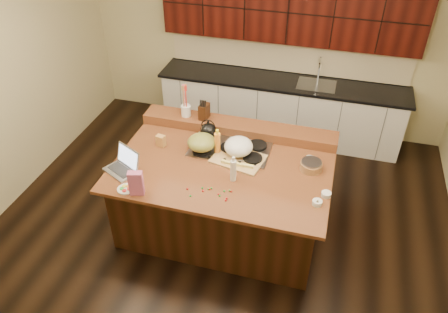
# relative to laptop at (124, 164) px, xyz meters

# --- Properties ---
(room) EXTENTS (5.52, 5.02, 2.72)m
(room) POSITION_rel_laptop_xyz_m (1.02, 0.36, 0.36)
(room) COLOR black
(room) RESTS_ON ground
(island) EXTENTS (2.40, 1.60, 0.92)m
(island) POSITION_rel_laptop_xyz_m (1.02, 0.36, -0.52)
(island) COLOR black
(island) RESTS_ON ground
(back_ledge) EXTENTS (2.40, 0.30, 0.12)m
(back_ledge) POSITION_rel_laptop_xyz_m (1.02, 1.06, -0.01)
(back_ledge) COLOR black
(back_ledge) RESTS_ON island
(cooktop) EXTENTS (0.92, 0.52, 0.05)m
(cooktop) POSITION_rel_laptop_xyz_m (1.02, 0.66, -0.05)
(cooktop) COLOR gray
(cooktop) RESTS_ON island
(back_counter) EXTENTS (3.70, 0.66, 2.40)m
(back_counter) POSITION_rel_laptop_xyz_m (1.32, 2.59, -0.00)
(back_counter) COLOR silver
(back_counter) RESTS_ON ground
(kettle) EXTENTS (0.20, 0.20, 0.18)m
(kettle) POSITION_rel_laptop_xyz_m (0.72, 0.79, 0.07)
(kettle) COLOR black
(kettle) RESTS_ON cooktop
(green_bowl) EXTENTS (0.42, 0.42, 0.18)m
(green_bowl) POSITION_rel_laptop_xyz_m (0.72, 0.53, 0.07)
(green_bowl) COLOR olive
(green_bowl) RESTS_ON cooktop
(laptop) EXTENTS (0.44, 0.41, 0.24)m
(laptop) POSITION_rel_laptop_xyz_m (0.00, 0.00, 0.00)
(laptop) COLOR #B7B7BC
(laptop) RESTS_ON island
(oil_bottle) EXTENTS (0.09, 0.09, 0.27)m
(oil_bottle) POSITION_rel_laptop_xyz_m (0.90, 0.56, 0.07)
(oil_bottle) COLOR orange
(oil_bottle) RESTS_ON island
(vinegar_bottle) EXTENTS (0.08, 0.08, 0.25)m
(vinegar_bottle) POSITION_rel_laptop_xyz_m (1.19, 0.14, 0.06)
(vinegar_bottle) COLOR silver
(vinegar_bottle) RESTS_ON island
(wooden_tray) EXTENTS (0.63, 0.51, 0.23)m
(wooden_tray) POSITION_rel_laptop_xyz_m (1.14, 0.56, 0.04)
(wooden_tray) COLOR tan
(wooden_tray) RESTS_ON island
(ramekin_a) EXTENTS (0.13, 0.13, 0.04)m
(ramekin_a) POSITION_rel_laptop_xyz_m (2.09, 0.00, -0.04)
(ramekin_a) COLOR white
(ramekin_a) RESTS_ON island
(ramekin_b) EXTENTS (0.13, 0.13, 0.04)m
(ramekin_b) POSITION_rel_laptop_xyz_m (2.17, 0.15, -0.04)
(ramekin_b) COLOR white
(ramekin_b) RESTS_ON island
(ramekin_c) EXTENTS (0.13, 0.13, 0.04)m
(ramekin_c) POSITION_rel_laptop_xyz_m (1.93, 0.70, -0.04)
(ramekin_c) COLOR white
(ramekin_c) RESTS_ON island
(strainer_bowl) EXTENTS (0.30, 0.30, 0.09)m
(strainer_bowl) POSITION_rel_laptop_xyz_m (1.96, 0.54, -0.02)
(strainer_bowl) COLOR #996B3F
(strainer_bowl) RESTS_ON island
(kitchen_timer) EXTENTS (0.10, 0.10, 0.07)m
(kitchen_timer) POSITION_rel_laptop_xyz_m (2.09, -0.01, -0.03)
(kitchen_timer) COLOR silver
(kitchen_timer) RESTS_ON island
(pink_bag) EXTENTS (0.16, 0.11, 0.27)m
(pink_bag) POSITION_rel_laptop_xyz_m (0.30, -0.33, 0.07)
(pink_bag) COLOR #C55C89
(pink_bag) RESTS_ON island
(candy_plate) EXTENTS (0.19, 0.19, 0.01)m
(candy_plate) POSITION_rel_laptop_xyz_m (0.16, -0.31, -0.06)
(candy_plate) COLOR white
(candy_plate) RESTS_ON island
(package_box) EXTENTS (0.11, 0.09, 0.14)m
(package_box) POSITION_rel_laptop_xyz_m (0.22, 0.52, 0.00)
(package_box) COLOR #C08844
(package_box) RESTS_ON island
(utensil_crock) EXTENTS (0.13, 0.13, 0.14)m
(utensil_crock) POSITION_rel_laptop_xyz_m (0.34, 1.06, 0.12)
(utensil_crock) COLOR white
(utensil_crock) RESTS_ON back_ledge
(knife_block) EXTENTS (0.11, 0.17, 0.19)m
(knife_block) POSITION_rel_laptop_xyz_m (0.58, 1.06, 0.15)
(knife_block) COLOR black
(knife_block) RESTS_ON back_ledge
(gumdrop_0) EXTENTS (0.02, 0.02, 0.02)m
(gumdrop_0) POSITION_rel_laptop_xyz_m (1.22, -0.05, -0.06)
(gumdrop_0) COLOR red
(gumdrop_0) RESTS_ON island
(gumdrop_1) EXTENTS (0.02, 0.02, 0.02)m
(gumdrop_1) POSITION_rel_laptop_xyz_m (1.13, -0.15, -0.06)
(gumdrop_1) COLOR #198C26
(gumdrop_1) RESTS_ON island
(gumdrop_2) EXTENTS (0.02, 0.02, 0.02)m
(gumdrop_2) POSITION_rel_laptop_xyz_m (0.78, -0.14, -0.06)
(gumdrop_2) COLOR red
(gumdrop_2) RESTS_ON island
(gumdrop_3) EXTENTS (0.02, 0.02, 0.02)m
(gumdrop_3) POSITION_rel_laptop_xyz_m (1.15, -0.07, -0.06)
(gumdrop_3) COLOR #198C26
(gumdrop_3) RESTS_ON island
(gumdrop_4) EXTENTS (0.02, 0.02, 0.02)m
(gumdrop_4) POSITION_rel_laptop_xyz_m (1.00, -0.08, -0.06)
(gumdrop_4) COLOR red
(gumdrop_4) RESTS_ON island
(gumdrop_5) EXTENTS (0.02, 0.02, 0.02)m
(gumdrop_5) POSITION_rel_laptop_xyz_m (0.84, -0.23, -0.06)
(gumdrop_5) COLOR #198C26
(gumdrop_5) RESTS_ON island
(gumdrop_6) EXTENTS (0.02, 0.02, 0.02)m
(gumdrop_6) POSITION_rel_laptop_xyz_m (1.11, -0.13, -0.06)
(gumdrop_6) COLOR red
(gumdrop_6) RESTS_ON island
(gumdrop_7) EXTENTS (0.02, 0.02, 0.02)m
(gumdrop_7) POSITION_rel_laptop_xyz_m (1.21, -0.05, -0.06)
(gumdrop_7) COLOR #198C26
(gumdrop_7) RESTS_ON island
(gumdrop_8) EXTENTS (0.02, 0.02, 0.02)m
(gumdrop_8) POSITION_rel_laptop_xyz_m (1.21, -0.17, -0.06)
(gumdrop_8) COLOR red
(gumdrop_8) RESTS_ON island
(gumdrop_9) EXTENTS (0.02, 0.02, 0.02)m
(gumdrop_9) POSITION_rel_laptop_xyz_m (0.99, -0.08, -0.06)
(gumdrop_9) COLOR #198C26
(gumdrop_9) RESTS_ON island
(gumdrop_10) EXTENTS (0.02, 0.02, 0.02)m
(gumdrop_10) POSITION_rel_laptop_xyz_m (1.21, -0.20, -0.06)
(gumdrop_10) COLOR red
(gumdrop_10) RESTS_ON island
(gumdrop_11) EXTENTS (0.02, 0.02, 0.02)m
(gumdrop_11) POSITION_rel_laptop_xyz_m (0.92, -0.08, -0.06)
(gumdrop_11) COLOR #198C26
(gumdrop_11) RESTS_ON island
(gumdrop_12) EXTENTS (0.02, 0.02, 0.02)m
(gumdrop_12) POSITION_rel_laptop_xyz_m (0.94, -0.13, -0.06)
(gumdrop_12) COLOR red
(gumdrop_12) RESTS_ON island
(gumdrop_13) EXTENTS (0.02, 0.02, 0.02)m
(gumdrop_13) POSITION_rel_laptop_xyz_m (1.01, -0.06, -0.06)
(gumdrop_13) COLOR #198C26
(gumdrop_13) RESTS_ON island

